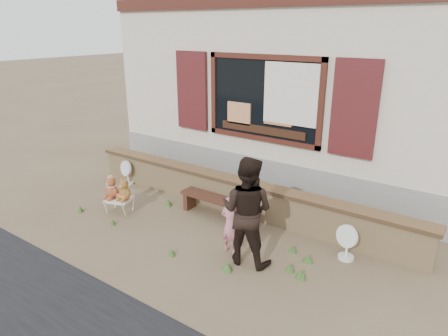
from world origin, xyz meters
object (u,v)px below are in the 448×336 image
Objects in this scene: adult at (247,211)px; teddy_bear_right at (125,189)px; bench at (218,203)px; child at (230,225)px; folding_chair at (119,200)px; teddy_bear_left at (112,187)px.

teddy_bear_right is at bearing -9.80° from adult.
adult reaches higher than bench.
teddy_bear_right is 2.44m from child.
child is at bearing -17.88° from folding_chair.
folding_chair is 0.34× the size of adult.
child reaches higher than folding_chair.
teddy_bear_right reaches higher than bench.
folding_chair is at bearing -151.48° from bench.
folding_chair is 2.58m from child.
teddy_bear_left is 1.04× the size of teddy_bear_right.
teddy_bear_left reaches higher than folding_chair.
folding_chair is at bearing 4.72° from child.
teddy_bear_right is at bearing -0.00° from teddy_bear_left.
teddy_bear_left reaches higher than teddy_bear_right.
folding_chair is 0.29m from teddy_bear_left.
bench is 1.91m from folding_chair.
folding_chair is 1.31× the size of teddy_bear_right.
teddy_bear_right is 0.26× the size of adult.
child reaches higher than bench.
teddy_bear_left is at bearing 180.00° from teddy_bear_right.
teddy_bear_left is at bearing 5.63° from child.
folding_chair is 2.96m from adult.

